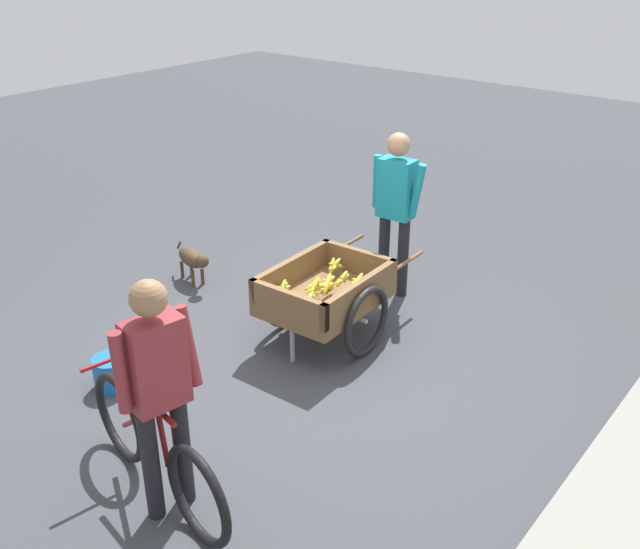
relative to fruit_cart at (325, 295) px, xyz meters
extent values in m
plane|color=#3D3F44|center=(0.34, 0.17, -0.44)|extent=(24.00, 24.00, 0.00)
cube|color=brown|center=(0.00, 0.00, -0.04)|extent=(1.13, 0.84, 0.10)
cube|color=brown|center=(0.52, 0.02, 0.13)|extent=(0.09, 0.80, 0.24)
cube|color=brown|center=(-0.52, -0.02, 0.13)|extent=(0.09, 0.80, 0.24)
cube|color=brown|center=(-0.02, 0.37, 0.13)|extent=(1.10, 0.10, 0.24)
cube|color=brown|center=(0.01, -0.37, 0.13)|extent=(1.10, 0.10, 0.24)
torus|color=black|center=(-0.02, 0.44, -0.12)|extent=(0.64, 0.09, 0.64)
torus|color=black|center=(0.02, -0.44, -0.12)|extent=(0.64, 0.09, 0.64)
cylinder|color=#9E9EA8|center=(0.00, 0.00, -0.12)|extent=(0.08, 0.88, 0.04)
cylinder|color=brown|center=(-0.84, 0.30, 0.11)|extent=(0.55, 0.06, 0.04)
cylinder|color=brown|center=(-0.81, -0.38, 0.11)|extent=(0.55, 0.06, 0.04)
cylinder|color=#9E9EA8|center=(0.47, 0.02, -0.26)|extent=(0.04, 0.04, 0.35)
ellipsoid|color=gold|center=(0.01, 0.04, 0.10)|extent=(0.18, 0.06, 0.13)
ellipsoid|color=gold|center=(0.03, 0.05, 0.11)|extent=(0.18, 0.07, 0.06)
ellipsoid|color=gold|center=(0.05, 0.05, 0.12)|extent=(0.18, 0.09, 0.15)
ellipsoid|color=gold|center=(0.20, 0.06, 0.18)|extent=(0.17, 0.09, 0.16)
ellipsoid|color=gold|center=(0.21, 0.06, 0.19)|extent=(0.19, 0.05, 0.11)
ellipsoid|color=gold|center=(0.22, 0.07, 0.20)|extent=(0.19, 0.11, 0.05)
ellipsoid|color=gold|center=(0.24, 0.07, 0.21)|extent=(0.19, 0.07, 0.11)
ellipsoid|color=gold|center=(0.25, 0.08, 0.22)|extent=(0.18, 0.09, 0.15)
ellipsoid|color=gold|center=(0.14, -0.01, 0.13)|extent=(0.19, 0.07, 0.13)
ellipsoid|color=gold|center=(0.15, -0.01, 0.14)|extent=(0.19, 0.11, 0.11)
ellipsoid|color=gold|center=(0.16, 0.00, 0.15)|extent=(0.19, 0.11, 0.05)
ellipsoid|color=gold|center=(0.17, 0.01, 0.16)|extent=(0.19, 0.05, 0.11)
ellipsoid|color=gold|center=(0.19, 0.01, 0.17)|extent=(0.18, 0.06, 0.15)
ellipsoid|color=gold|center=(-0.35, -0.15, 0.12)|extent=(0.19, 0.11, 0.13)
ellipsoid|color=gold|center=(-0.33, -0.15, 0.13)|extent=(0.19, 0.12, 0.05)
ellipsoid|color=gold|center=(-0.31, -0.14, 0.14)|extent=(0.18, 0.06, 0.13)
ellipsoid|color=gold|center=(-0.22, 0.20, 0.11)|extent=(0.17, 0.08, 0.15)
ellipsoid|color=gold|center=(-0.20, 0.20, 0.12)|extent=(0.19, 0.06, 0.09)
ellipsoid|color=gold|center=(-0.19, 0.21, 0.13)|extent=(0.18, 0.06, 0.06)
ellipsoid|color=gold|center=(-0.18, 0.22, 0.14)|extent=(0.19, 0.08, 0.10)
ellipsoid|color=gold|center=(-0.18, 0.22, 0.15)|extent=(0.19, 0.07, 0.12)
ellipsoid|color=gold|center=(-0.13, -0.06, 0.06)|extent=(0.18, 0.06, 0.15)
ellipsoid|color=gold|center=(-0.12, -0.06, 0.07)|extent=(0.19, 0.11, 0.10)
ellipsoid|color=gold|center=(-0.10, -0.05, 0.08)|extent=(0.19, 0.12, 0.05)
ellipsoid|color=gold|center=(-0.09, -0.04, 0.09)|extent=(0.19, 0.08, 0.10)
ellipsoid|color=gold|center=(-0.09, -0.04, 0.10)|extent=(0.18, 0.11, 0.12)
ellipsoid|color=gold|center=(0.23, -0.28, 0.06)|extent=(0.18, 0.10, 0.14)
ellipsoid|color=gold|center=(0.24, -0.28, 0.07)|extent=(0.19, 0.12, 0.10)
ellipsoid|color=gold|center=(0.25, -0.27, 0.08)|extent=(0.18, 0.07, 0.05)
ellipsoid|color=gold|center=(0.26, -0.26, 0.09)|extent=(0.19, 0.09, 0.09)
ellipsoid|color=gold|center=(0.28, -0.26, 0.10)|extent=(0.17, 0.08, 0.16)
ellipsoid|color=gold|center=(0.30, 0.29, 0.05)|extent=(0.17, 0.09, 0.14)
ellipsoid|color=gold|center=(0.32, 0.29, 0.06)|extent=(0.19, 0.08, 0.04)
ellipsoid|color=gold|center=(0.34, 0.30, 0.07)|extent=(0.18, 0.04, 0.12)
ellipsoid|color=gold|center=(-0.12, 0.11, 0.14)|extent=(0.17, 0.11, 0.15)
ellipsoid|color=gold|center=(-0.10, 0.11, 0.15)|extent=(0.19, 0.11, 0.08)
ellipsoid|color=gold|center=(-0.08, 0.12, 0.16)|extent=(0.19, 0.07, 0.09)
ellipsoid|color=gold|center=(-0.07, 0.13, 0.17)|extent=(0.18, 0.06, 0.14)
ellipsoid|color=gold|center=(0.16, 0.23, 0.05)|extent=(0.18, 0.11, 0.15)
ellipsoid|color=gold|center=(0.18, 0.24, 0.06)|extent=(0.19, 0.08, 0.05)
ellipsoid|color=gold|center=(0.21, 0.24, 0.07)|extent=(0.17, 0.06, 0.15)
ellipsoid|color=gold|center=(0.39, 0.15, 0.15)|extent=(0.18, 0.10, 0.14)
ellipsoid|color=gold|center=(0.40, 0.16, 0.16)|extent=(0.19, 0.07, 0.11)
ellipsoid|color=gold|center=(0.41, 0.16, 0.17)|extent=(0.18, 0.05, 0.04)
ellipsoid|color=gold|center=(0.42, 0.17, 0.18)|extent=(0.19, 0.07, 0.09)
ellipsoid|color=gold|center=(0.44, 0.18, 0.19)|extent=(0.18, 0.08, 0.14)
ellipsoid|color=gold|center=(-0.32, -0.16, 0.12)|extent=(0.18, 0.08, 0.14)
ellipsoid|color=gold|center=(-0.30, -0.15, 0.13)|extent=(0.19, 0.10, 0.05)
ellipsoid|color=gold|center=(-0.28, -0.14, 0.14)|extent=(0.17, 0.11, 0.15)
ellipsoid|color=gold|center=(0.21, 0.02, 0.08)|extent=(0.17, 0.09, 0.15)
ellipsoid|color=gold|center=(0.24, 0.03, 0.09)|extent=(0.19, 0.11, 0.05)
ellipsoid|color=gold|center=(0.26, 0.03, 0.10)|extent=(0.18, 0.08, 0.15)
cylinder|color=black|center=(-1.16, 0.06, -0.03)|extent=(0.11, 0.11, 0.82)
cylinder|color=black|center=(-1.15, -0.16, -0.03)|extent=(0.11, 0.11, 0.82)
cube|color=teal|center=(-1.15, -0.05, 0.67)|extent=(0.21, 0.35, 0.58)
sphere|color=tan|center=(-1.15, -0.05, 1.10)|extent=(0.22, 0.22, 0.22)
cylinder|color=teal|center=(-1.16, 0.17, 0.69)|extent=(0.08, 0.17, 0.53)
cylinder|color=teal|center=(-1.14, -0.27, 0.69)|extent=(0.08, 0.08, 0.52)
torus|color=black|center=(2.14, -0.10, -0.11)|extent=(0.18, 0.66, 0.66)
torus|color=black|center=(2.32, 0.88, -0.11)|extent=(0.18, 0.66, 0.66)
cylinder|color=maroon|center=(2.23, 0.39, 0.29)|extent=(0.14, 0.60, 0.04)
cylinder|color=maroon|center=(2.25, 0.51, 0.12)|extent=(0.05, 0.11, 0.45)
cylinder|color=maroon|center=(2.19, 0.21, 0.07)|extent=(0.13, 0.53, 0.43)
ellipsoid|color=black|center=(2.25, 0.53, 0.38)|extent=(0.20, 0.08, 0.06)
cylinder|color=maroon|center=(2.15, -0.05, 0.39)|extent=(0.46, 0.11, 0.03)
cylinder|color=black|center=(2.36, 0.52, -0.04)|extent=(0.11, 0.11, 0.80)
cylinder|color=black|center=(2.15, 0.56, -0.04)|extent=(0.11, 0.11, 0.80)
cube|color=maroon|center=(2.25, 0.54, 0.65)|extent=(0.37, 0.26, 0.57)
sphere|color=#9E704C|center=(2.25, 0.54, 1.07)|extent=(0.22, 0.22, 0.22)
cylinder|color=maroon|center=(2.47, 0.50, 0.68)|extent=(0.08, 0.09, 0.51)
cylinder|color=maroon|center=(2.04, 0.58, 0.68)|extent=(0.08, 0.17, 0.52)
ellipsoid|color=#4C3823|center=(-0.05, -1.82, -0.17)|extent=(0.30, 0.47, 0.18)
sphere|color=#4C3823|center=(0.03, -1.56, -0.11)|extent=(0.14, 0.14, 0.14)
cylinder|color=#4C3823|center=(-0.13, -2.08, -0.13)|extent=(0.05, 0.11, 0.12)
cylinder|color=#4C3823|center=(-0.06, -1.67, -0.35)|extent=(0.04, 0.04, 0.18)
cylinder|color=#4C3823|center=(0.04, -1.70, -0.35)|extent=(0.04, 0.04, 0.18)
cylinder|color=#4C3823|center=(-0.14, -1.93, -0.35)|extent=(0.04, 0.04, 0.18)
cylinder|color=#4C3823|center=(-0.03, -1.96, -0.35)|extent=(0.04, 0.04, 0.18)
cylinder|color=#1966B2|center=(1.66, -0.87, -0.31)|extent=(0.30, 0.30, 0.27)
camera|label=1|loc=(4.41, 3.49, 2.93)|focal=40.57mm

